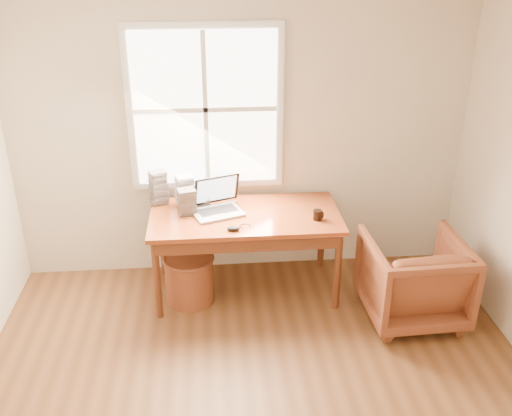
% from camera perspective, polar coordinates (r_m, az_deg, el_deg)
% --- Properties ---
extents(room_shell, '(4.04, 4.54, 2.64)m').
position_cam_1_polar(room_shell, '(3.09, 0.52, -4.43)').
color(room_shell, brown).
rests_on(room_shell, ground).
extents(desk, '(1.60, 0.80, 0.04)m').
position_cam_1_polar(desk, '(4.81, -1.10, -0.83)').
color(desk, brown).
rests_on(desk, room_shell).
extents(armchair, '(0.79, 0.81, 0.71)m').
position_cam_1_polar(armchair, '(4.83, 15.45, -6.80)').
color(armchair, brown).
rests_on(armchair, room_shell).
extents(wicker_stool, '(0.54, 0.54, 0.41)m').
position_cam_1_polar(wicker_stool, '(4.96, -6.67, -7.08)').
color(wicker_stool, brown).
rests_on(wicker_stool, room_shell).
extents(laptop, '(0.47, 0.48, 0.27)m').
position_cam_1_polar(laptop, '(4.75, -3.90, 0.85)').
color(laptop, '#AEB0B5').
rests_on(laptop, desk).
extents(mouse, '(0.11, 0.07, 0.03)m').
position_cam_1_polar(mouse, '(4.53, -2.28, -2.07)').
color(mouse, black).
rests_on(mouse, desk).
extents(coffee_mug, '(0.08, 0.08, 0.08)m').
position_cam_1_polar(coffee_mug, '(4.71, 6.18, -0.70)').
color(coffee_mug, black).
rests_on(coffee_mug, desk).
extents(cd_stack_a, '(0.17, 0.16, 0.28)m').
position_cam_1_polar(cd_stack_a, '(4.92, -7.12, 1.64)').
color(cd_stack_a, silver).
rests_on(cd_stack_a, desk).
extents(cd_stack_b, '(0.17, 0.15, 0.22)m').
position_cam_1_polar(cd_stack_b, '(4.80, -6.90, 0.64)').
color(cd_stack_b, '#27262C').
rests_on(cd_stack_b, desk).
extents(cd_stack_c, '(0.17, 0.16, 0.30)m').
position_cam_1_polar(cd_stack_c, '(5.01, -9.72, 2.03)').
color(cd_stack_c, '#9698A3').
rests_on(cd_stack_c, desk).
extents(cd_stack_d, '(0.15, 0.14, 0.18)m').
position_cam_1_polar(cd_stack_d, '(4.97, -5.54, 1.40)').
color(cd_stack_d, '#AEB2BA').
rests_on(cd_stack_d, desk).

